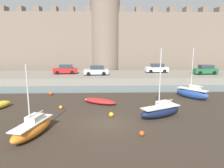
{
  "coord_description": "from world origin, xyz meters",
  "views": [
    {
      "loc": [
        -0.16,
        -17.44,
        6.68
      ],
      "look_at": [
        0.59,
        4.51,
        2.5
      ],
      "focal_mm": 35.0,
      "sensor_mm": 36.0,
      "label": 1
    }
  ],
  "objects_px": {
    "sailboat_foreground_right": "(161,111)",
    "mooring_buoy_off_centre": "(142,133)",
    "mooring_buoy_near_channel": "(111,115)",
    "car_quay_centre_west": "(65,69)",
    "rowboat_near_channel_left": "(100,101)",
    "car_quay_centre_east": "(157,68)",
    "car_quay_west": "(205,70)",
    "sailboat_foreground_left": "(192,93)",
    "car_quay_east": "(96,70)",
    "mooring_buoy_mid_mud": "(61,107)",
    "sailboat_foreground_centre": "(33,128)",
    "mooring_buoy_near_shore": "(51,93)"
  },
  "relations": [
    {
      "from": "mooring_buoy_near_shore",
      "to": "car_quay_centre_east",
      "type": "xyz_separation_m",
      "value": [
        16.55,
        12.02,
        1.79
      ]
    },
    {
      "from": "sailboat_foreground_centre",
      "to": "rowboat_near_channel_left",
      "type": "bearing_deg",
      "value": 60.79
    },
    {
      "from": "rowboat_near_channel_left",
      "to": "car_quay_west",
      "type": "xyz_separation_m",
      "value": [
        18.09,
        13.71,
        1.72
      ]
    },
    {
      "from": "mooring_buoy_near_channel",
      "to": "car_quay_west",
      "type": "distance_m",
      "value": 24.91
    },
    {
      "from": "mooring_buoy_near_channel",
      "to": "mooring_buoy_off_centre",
      "type": "bearing_deg",
      "value": -63.39
    },
    {
      "from": "rowboat_near_channel_left",
      "to": "sailboat_foreground_right",
      "type": "bearing_deg",
      "value": -39.72
    },
    {
      "from": "car_quay_centre_west",
      "to": "car_quay_west",
      "type": "height_order",
      "value": "same"
    },
    {
      "from": "rowboat_near_channel_left",
      "to": "sailboat_foreground_left",
      "type": "xyz_separation_m",
      "value": [
        11.15,
        1.89,
        0.39
      ]
    },
    {
      "from": "car_quay_centre_west",
      "to": "car_quay_centre_east",
      "type": "bearing_deg",
      "value": 4.01
    },
    {
      "from": "car_quay_centre_west",
      "to": "car_quay_east",
      "type": "bearing_deg",
      "value": -17.53
    },
    {
      "from": "rowboat_near_channel_left",
      "to": "mooring_buoy_mid_mud",
      "type": "bearing_deg",
      "value": -154.66
    },
    {
      "from": "car_quay_west",
      "to": "rowboat_near_channel_left",
      "type": "bearing_deg",
      "value": -142.85
    },
    {
      "from": "car_quay_centre_east",
      "to": "car_quay_west",
      "type": "bearing_deg",
      "value": -17.61
    },
    {
      "from": "car_quay_east",
      "to": "sailboat_foreground_right",
      "type": "bearing_deg",
      "value": -70.24
    },
    {
      "from": "mooring_buoy_near_channel",
      "to": "car_quay_centre_west",
      "type": "xyz_separation_m",
      "value": [
        -7.5,
        19.53,
        1.81
      ]
    },
    {
      "from": "mooring_buoy_off_centre",
      "to": "car_quay_centre_east",
      "type": "bearing_deg",
      "value": 74.45
    },
    {
      "from": "rowboat_near_channel_left",
      "to": "car_quay_centre_east",
      "type": "xyz_separation_m",
      "value": [
        10.15,
        16.23,
        1.72
      ]
    },
    {
      "from": "car_quay_centre_east",
      "to": "sailboat_foreground_left",
      "type": "bearing_deg",
      "value": -86.04
    },
    {
      "from": "rowboat_near_channel_left",
      "to": "sailboat_foreground_left",
      "type": "distance_m",
      "value": 11.31
    },
    {
      "from": "mooring_buoy_off_centre",
      "to": "rowboat_near_channel_left",
      "type": "bearing_deg",
      "value": 110.53
    },
    {
      "from": "sailboat_foreground_right",
      "to": "mooring_buoy_near_shore",
      "type": "xyz_separation_m",
      "value": [
        -12.02,
        8.87,
        -0.37
      ]
    },
    {
      "from": "car_quay_east",
      "to": "sailboat_foreground_left",
      "type": "bearing_deg",
      "value": -43.66
    },
    {
      "from": "sailboat_foreground_left",
      "to": "car_quay_centre_west",
      "type": "relative_size",
      "value": 1.46
    },
    {
      "from": "mooring_buoy_mid_mud",
      "to": "sailboat_foreground_centre",
      "type": "bearing_deg",
      "value": -96.46
    },
    {
      "from": "car_quay_east",
      "to": "car_quay_west",
      "type": "bearing_deg",
      "value": 1.14
    },
    {
      "from": "rowboat_near_channel_left",
      "to": "sailboat_foreground_right",
      "type": "distance_m",
      "value": 7.31
    },
    {
      "from": "mooring_buoy_near_shore",
      "to": "rowboat_near_channel_left",
      "type": "bearing_deg",
      "value": -33.31
    },
    {
      "from": "rowboat_near_channel_left",
      "to": "mooring_buoy_near_channel",
      "type": "distance_m",
      "value": 4.6
    },
    {
      "from": "mooring_buoy_mid_mud",
      "to": "mooring_buoy_near_shore",
      "type": "relative_size",
      "value": 0.75
    },
    {
      "from": "sailboat_foreground_right",
      "to": "car_quay_centre_east",
      "type": "bearing_deg",
      "value": 77.75
    },
    {
      "from": "sailboat_foreground_centre",
      "to": "car_quay_centre_east",
      "type": "relative_size",
      "value": 1.25
    },
    {
      "from": "mooring_buoy_mid_mud",
      "to": "car_quay_west",
      "type": "xyz_separation_m",
      "value": [
        22.04,
        15.57,
        1.85
      ]
    },
    {
      "from": "car_quay_centre_west",
      "to": "sailboat_foreground_right",
      "type": "bearing_deg",
      "value": -58.76
    },
    {
      "from": "car_quay_centre_east",
      "to": "car_quay_centre_west",
      "type": "relative_size",
      "value": 1.0
    },
    {
      "from": "mooring_buoy_near_channel",
      "to": "mooring_buoy_near_shore",
      "type": "bearing_deg",
      "value": 131.03
    },
    {
      "from": "rowboat_near_channel_left",
      "to": "sailboat_foreground_right",
      "type": "height_order",
      "value": "sailboat_foreground_right"
    },
    {
      "from": "rowboat_near_channel_left",
      "to": "mooring_buoy_near_channel",
      "type": "height_order",
      "value": "rowboat_near_channel_left"
    },
    {
      "from": "sailboat_foreground_centre",
      "to": "car_quay_centre_west",
      "type": "xyz_separation_m",
      "value": [
        -1.68,
        23.44,
        1.42
      ]
    },
    {
      "from": "sailboat_foreground_right",
      "to": "sailboat_foreground_centre",
      "type": "height_order",
      "value": "sailboat_foreground_right"
    },
    {
      "from": "sailboat_foreground_left",
      "to": "sailboat_foreground_right",
      "type": "bearing_deg",
      "value": -130.15
    },
    {
      "from": "car_quay_west",
      "to": "car_quay_east",
      "type": "distance_m",
      "value": 18.94
    },
    {
      "from": "mooring_buoy_near_channel",
      "to": "car_quay_east",
      "type": "bearing_deg",
      "value": 96.37
    },
    {
      "from": "sailboat_foreground_centre",
      "to": "car_quay_centre_west",
      "type": "bearing_deg",
      "value": 94.1
    },
    {
      "from": "car_quay_centre_west",
      "to": "car_quay_west",
      "type": "distance_m",
      "value": 24.49
    },
    {
      "from": "mooring_buoy_near_channel",
      "to": "car_quay_centre_west",
      "type": "bearing_deg",
      "value": 111.0
    },
    {
      "from": "mooring_buoy_off_centre",
      "to": "car_quay_centre_east",
      "type": "xyz_separation_m",
      "value": [
        6.92,
        24.87,
        1.84
      ]
    },
    {
      "from": "sailboat_foreground_right",
      "to": "sailboat_foreground_left",
      "type": "xyz_separation_m",
      "value": [
        5.53,
        6.56,
        0.08
      ]
    },
    {
      "from": "sailboat_foreground_right",
      "to": "mooring_buoy_off_centre",
      "type": "relative_size",
      "value": 16.42
    },
    {
      "from": "mooring_buoy_off_centre",
      "to": "mooring_buoy_near_channel",
      "type": "height_order",
      "value": "mooring_buoy_near_channel"
    },
    {
      "from": "sailboat_foreground_right",
      "to": "car_quay_centre_east",
      "type": "xyz_separation_m",
      "value": [
        4.54,
        20.9,
        1.42
      ]
    }
  ]
}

